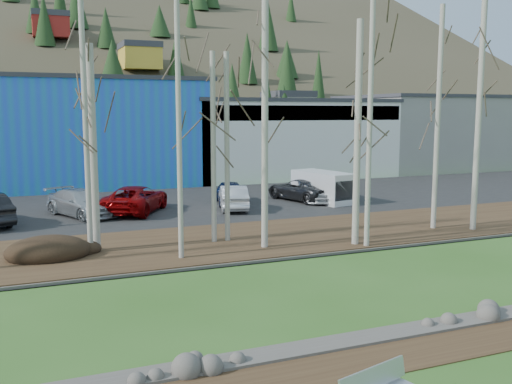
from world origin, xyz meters
name	(u,v)px	position (x,y,z in m)	size (l,w,h in m)	color
dirt_strip	(451,343)	(0.00, 2.10, 0.01)	(80.00, 1.80, 0.03)	#382616
near_bank_rocks	(425,330)	(0.00, 3.10, 0.00)	(80.00, 0.80, 0.50)	#47423D
river	(344,286)	(0.00, 7.20, 0.00)	(80.00, 8.00, 0.90)	black
far_bank_rocks	(290,257)	(0.00, 11.30, 0.00)	(80.00, 0.80, 0.46)	#47423D
far_bank	(259,239)	(0.00, 14.50, 0.07)	(80.00, 7.00, 0.15)	#382616
parking_lot	(194,204)	(0.00, 25.00, 0.07)	(80.00, 14.00, 0.14)	black
building_blue	(71,131)	(-6.00, 39.00, 4.16)	(20.40, 12.24, 8.30)	#2074BF
building_white	(278,137)	(12.00, 38.98, 3.41)	(18.36, 12.24, 6.80)	silver
building_grey	(421,132)	(28.00, 39.00, 3.66)	(14.28, 12.24, 7.30)	gray
hillside	(85,34)	(0.00, 84.00, 17.50)	(160.00, 72.00, 35.00)	#353120
dirt_mound	(48,249)	(-8.89, 14.24, 0.46)	(3.18, 2.24, 0.62)	black
birch_1	(85,120)	(-7.29, 14.41, 5.39)	(0.21, 0.21, 10.47)	#ABA799
birch_2	(93,149)	(-7.00, 14.73, 4.23)	(0.29, 0.29, 8.15)	#ABA799
birch_3	(179,119)	(-4.16, 12.29, 5.42)	(0.20, 0.20, 10.55)	#ABA799
birch_4	(265,119)	(-0.52, 12.69, 5.40)	(0.27, 0.27, 10.50)	#ABA799
birch_5	(227,148)	(-1.52, 14.44, 4.16)	(0.22, 0.22, 8.03)	#ABA799
birch_6	(370,126)	(3.52, 11.30, 5.13)	(0.22, 0.22, 9.96)	#ABA799
birch_7	(358,134)	(3.26, 11.76, 4.77)	(0.29, 0.29, 9.24)	#ABA799
birch_8	(479,114)	(10.09, 12.25, 5.59)	(0.27, 0.27, 10.88)	#ABA799
birch_9	(438,119)	(8.54, 13.21, 5.36)	(0.24, 0.24, 10.42)	#ABA799
birch_10	(213,148)	(-2.13, 14.44, 4.16)	(0.22, 0.22, 8.03)	#ABA799
car_2	(136,199)	(-3.94, 22.95, 0.89)	(2.48, 5.38, 1.50)	#870507
car_3	(81,203)	(-6.85, 22.98, 0.85)	(1.99, 4.89, 1.42)	#9A9FA2
car_4	(231,193)	(1.96, 23.78, 0.82)	(1.61, 4.00, 1.36)	#131E42
car_5	(233,197)	(1.44, 21.89, 0.83)	(1.47, 4.21, 1.39)	silver
car_6	(301,189)	(6.60, 23.51, 0.82)	(2.26, 4.90, 1.36)	#2A2A2D
car_7	(321,189)	(7.68, 22.93, 0.84)	(1.95, 4.79, 1.39)	silver
van_white	(325,187)	(7.61, 22.24, 1.07)	(2.57, 4.54, 1.87)	white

